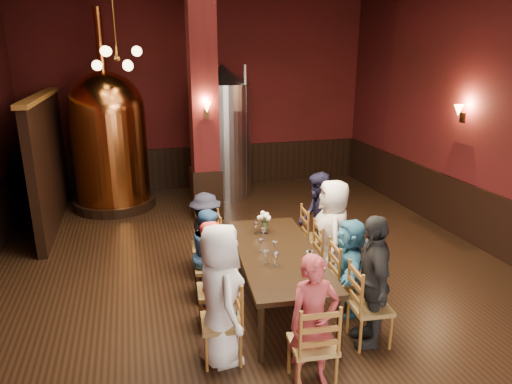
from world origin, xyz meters
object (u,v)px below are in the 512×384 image
object	(u,v)px
dining_table	(278,256)
steel_vessel	(223,132)
person_0	(220,295)
person_1	(215,274)
person_2	(210,254)
rose_vase	(265,219)
copper_kettle	(109,139)

from	to	relation	value
dining_table	steel_vessel	xyz separation A→B (m)	(0.30, 4.89, 0.79)
person_0	person_1	xyz separation A→B (m)	(0.06, 0.67, -0.11)
person_0	person_2	world-z (taller)	person_0
person_0	rose_vase	xyz separation A→B (m)	(0.95, 1.57, 0.18)
person_0	person_2	distance (m)	1.34
person_2	rose_vase	bearing A→B (deg)	-52.23
copper_kettle	steel_vessel	xyz separation A→B (m)	(2.45, 0.17, 0.01)
person_1	steel_vessel	distance (m)	5.34
person_0	steel_vessel	world-z (taller)	steel_vessel
person_0	person_1	world-z (taller)	person_0
person_0	person_2	bearing A→B (deg)	-9.44
rose_vase	copper_kettle	bearing A→B (deg)	118.05
person_1	copper_kettle	bearing A→B (deg)	27.38
rose_vase	person_1	bearing A→B (deg)	-134.50
dining_table	copper_kettle	size ratio (longest dim) A/B	0.61
copper_kettle	steel_vessel	bearing A→B (deg)	4.01
steel_vessel	copper_kettle	bearing A→B (deg)	-175.99
copper_kettle	steel_vessel	size ratio (longest dim) A/B	1.37
person_0	dining_table	bearing A→B (deg)	-49.80
person_1	rose_vase	xyz separation A→B (m)	(0.89, 0.91, 0.28)
person_1	copper_kettle	distance (m)	5.19
person_0	steel_vessel	xyz separation A→B (m)	(1.23, 5.81, 0.69)
dining_table	rose_vase	world-z (taller)	rose_vase
dining_table	person_0	world-z (taller)	person_0
person_0	copper_kettle	distance (m)	5.81
dining_table	rose_vase	size ratio (longest dim) A/B	7.68
person_2	person_1	bearing A→B (deg)	-163.93
copper_kettle	steel_vessel	distance (m)	2.46
person_0	person_1	size ratio (longest dim) A/B	1.16
person_0	rose_vase	world-z (taller)	person_0
person_2	rose_vase	world-z (taller)	person_2
person_0	steel_vessel	bearing A→B (deg)	-16.38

